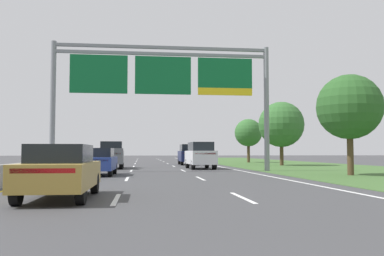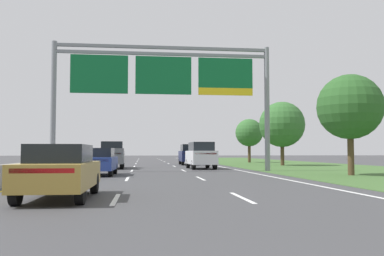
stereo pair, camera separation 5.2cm
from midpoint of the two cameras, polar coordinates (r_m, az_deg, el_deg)
name	(u,v)px [view 2 (the right image)]	position (r m, az deg, el deg)	size (l,w,h in m)	color
ground_plane	(155,167)	(36.85, -4.97, -5.33)	(220.00, 220.00, 0.00)	#3D3D3F
lane_striping	(155,167)	(36.39, -4.95, -5.35)	(11.96, 106.00, 0.01)	white
grass_verge_right	(309,167)	(39.79, 15.63, -5.05)	(14.00, 110.00, 0.02)	#3D602D
median_barrier_concrete	(78,163)	(37.23, -15.21, -4.67)	(0.60, 110.00, 0.85)	#99968E
overhead_sign_gantry	(163,81)	(29.17, -3.84, 6.43)	(15.06, 0.42, 8.80)	gray
pickup_truck_grey	(112,155)	(34.88, -10.80, -3.64)	(2.16, 5.46, 2.20)	slate
car_blue_left_lane_sedan	(99,161)	(24.89, -12.44, -4.41)	(1.90, 4.43, 1.57)	navy
car_navy_right_lane_suv	(189,154)	(43.71, -0.34, -3.57)	(1.94, 4.72, 2.11)	#161E47
car_gold_left_lane_sedan	(60,170)	(12.85, -17.31, -5.52)	(1.85, 4.41, 1.57)	#A38438
car_white_right_lane_suv	(201,155)	(33.51, 1.25, -3.68)	(2.02, 4.75, 2.11)	silver
roadside_tree_near	(350,107)	(25.91, 20.66, 2.67)	(3.75, 3.75, 5.83)	#4C3823
roadside_tree_mid	(282,124)	(42.27, 12.14, 0.47)	(4.47, 4.47, 6.28)	#4C3823
roadside_tree_far	(249,133)	(52.99, 7.79, -0.65)	(3.44, 3.44, 5.45)	#4C3823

